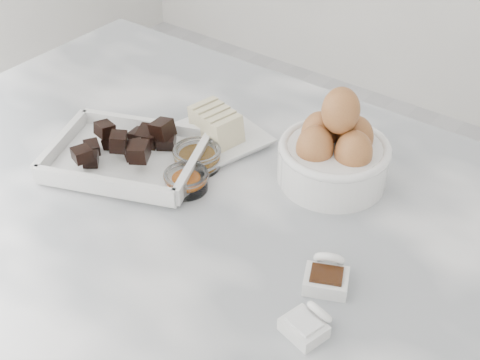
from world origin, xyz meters
name	(u,v)px	position (x,y,z in m)	size (l,w,h in m)	color
marble_slab	(217,217)	(0.00, 0.00, 0.92)	(1.20, 0.80, 0.04)	white
chocolate_dish	(126,152)	(-0.18, 0.00, 0.96)	(0.29, 0.26, 0.06)	white
butter_plate	(214,130)	(-0.11, 0.13, 0.96)	(0.18, 0.18, 0.06)	white
sugar_ramekin	(308,163)	(0.07, 0.14, 0.97)	(0.09, 0.09, 0.06)	white
egg_bowl	(335,153)	(0.10, 0.16, 0.99)	(0.17, 0.17, 0.16)	white
honey_bowl	(197,157)	(-0.09, 0.06, 0.96)	(0.08, 0.08, 0.03)	white
zest_bowl	(186,180)	(-0.06, 0.01, 0.96)	(0.07, 0.07, 0.03)	white
vanilla_spoon	(327,275)	(0.21, -0.04, 0.95)	(0.07, 0.08, 0.04)	white
salt_spoon	(308,324)	(0.23, -0.12, 0.95)	(0.06, 0.07, 0.04)	white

